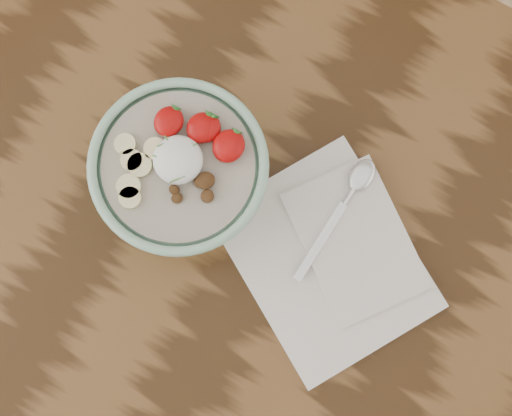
% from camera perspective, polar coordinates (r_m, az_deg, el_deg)
% --- Properties ---
extents(table, '(1.60, 0.90, 0.75)m').
position_cam_1_polar(table, '(1.04, -9.22, 2.06)').
color(table, '#331E0C').
rests_on(table, ground).
extents(breakfast_bowl, '(0.21, 0.21, 0.14)m').
position_cam_1_polar(breakfast_bowl, '(0.87, -5.93, 2.86)').
color(breakfast_bowl, '#91C3A5').
rests_on(breakfast_bowl, table).
extents(napkin, '(0.33, 0.31, 0.02)m').
position_cam_1_polar(napkin, '(0.92, 6.12, -3.84)').
color(napkin, white).
rests_on(napkin, table).
extents(spoon, '(0.03, 0.18, 0.01)m').
position_cam_1_polar(spoon, '(0.92, 7.65, 1.30)').
color(spoon, silver).
rests_on(spoon, napkin).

